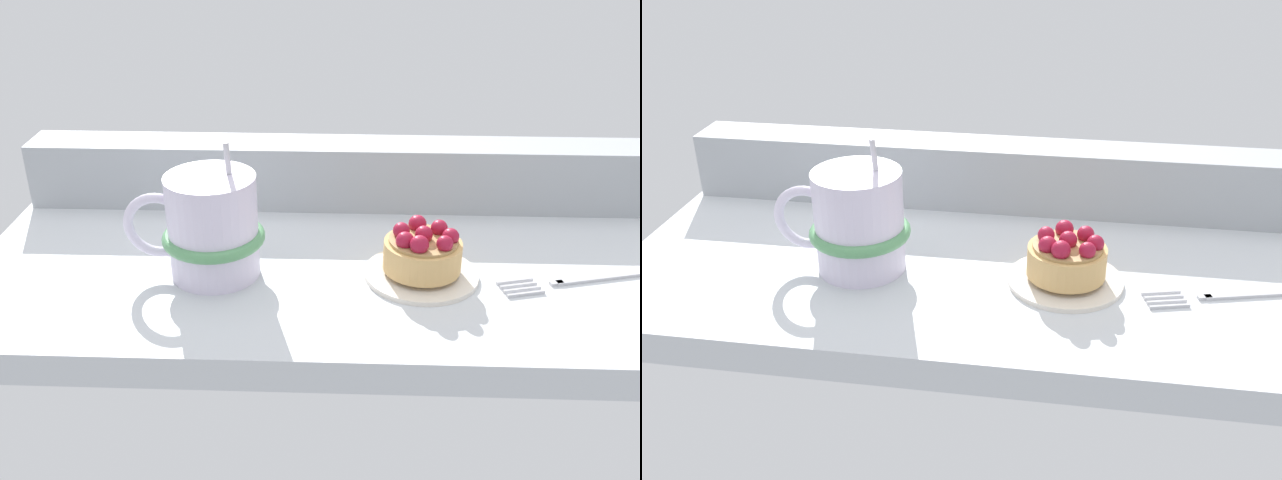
% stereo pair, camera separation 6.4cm
% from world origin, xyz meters
% --- Properties ---
extents(ground_plane, '(0.70, 0.32, 0.03)m').
position_xyz_m(ground_plane, '(0.00, 0.00, -0.01)').
color(ground_plane, silver).
extents(window_rail_back, '(0.68, 0.06, 0.07)m').
position_xyz_m(window_rail_back, '(0.00, 0.13, 0.04)').
color(window_rail_back, '#9EA3A8').
rests_on(window_rail_back, ground_plane).
extents(dessert_plate, '(0.10, 0.10, 0.01)m').
position_xyz_m(dessert_plate, '(0.07, -0.03, 0.00)').
color(dessert_plate, silver).
rests_on(dessert_plate, ground_plane).
extents(raspberry_tart, '(0.07, 0.07, 0.04)m').
position_xyz_m(raspberry_tart, '(0.07, -0.03, 0.03)').
color(raspberry_tart, tan).
rests_on(raspberry_tart, dessert_plate).
extents(coffee_mug, '(0.13, 0.09, 0.13)m').
position_xyz_m(coffee_mug, '(-0.12, -0.03, 0.05)').
color(coffee_mug, silver).
rests_on(coffee_mug, ground_plane).
extents(dessert_fork, '(0.18, 0.06, 0.01)m').
position_xyz_m(dessert_fork, '(0.22, -0.03, 0.00)').
color(dessert_fork, '#B7B7BC').
rests_on(dessert_fork, ground_plane).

